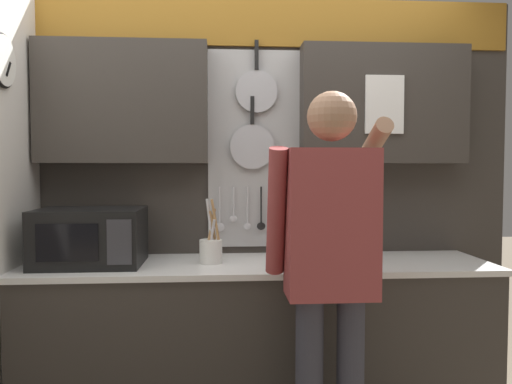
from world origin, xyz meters
The scene contains 6 objects.
base_cabinet_counter centered at (0.00, 0.00, 0.45)m, with size 2.44×0.61×0.90m.
back_wall_unit centered at (0.00, 0.27, 1.45)m, with size 3.01×0.22×2.37m.
microwave centered at (-0.87, -0.01, 1.04)m, with size 0.53×0.40×0.29m.
knife_block centered at (0.40, -0.01, 1.00)m, with size 0.12×0.16×0.27m.
utensil_crock centered at (-0.25, -0.01, 0.97)m, with size 0.12×0.12×0.34m.
person centered at (0.27, -0.51, 1.03)m, with size 0.54×0.64×1.72m.
Camera 1 is at (-0.20, -2.60, 1.40)m, focal length 35.00 mm.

